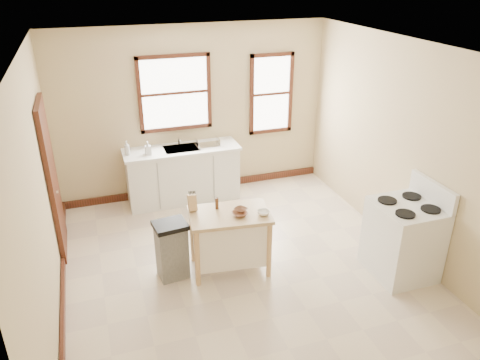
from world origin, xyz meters
name	(u,v)px	position (x,y,z in m)	size (l,w,h in m)	color
floor	(243,269)	(0.00, 0.00, 0.00)	(5.00, 5.00, 0.00)	beige
ceiling	(244,50)	(0.00, 0.00, 2.80)	(5.00, 5.00, 0.00)	white
wall_back	(194,112)	(0.00, 2.50, 1.40)	(4.50, 0.04, 2.80)	tan
wall_left	(39,200)	(-2.25, 0.00, 1.40)	(0.04, 5.00, 2.80)	tan
wall_right	(405,149)	(2.25, 0.00, 1.40)	(0.04, 5.00, 2.80)	tan
window_main	(175,93)	(-0.30, 2.48, 1.75)	(1.17, 0.06, 1.22)	#351B0E
window_side	(271,94)	(1.35, 2.48, 1.60)	(0.77, 0.06, 1.37)	#351B0E
door_left	(52,179)	(-2.21, 1.30, 1.05)	(0.06, 0.90, 2.10)	#351B0E
baseboard_back	(198,187)	(0.00, 2.47, 0.06)	(4.50, 0.04, 0.12)	#351B0E
baseboard_left	(63,301)	(-2.22, 0.00, 0.06)	(0.04, 5.00, 0.12)	#351B0E
sink_counter	(183,174)	(-0.30, 2.20, 0.46)	(1.86, 0.62, 0.92)	silver
faucet	(179,138)	(-0.30, 2.38, 1.03)	(0.03, 0.03, 0.22)	silver
soap_bottle_a	(127,148)	(-1.15, 2.18, 1.03)	(0.09, 0.09, 0.23)	#B2B2B2
soap_bottle_b	(148,148)	(-0.84, 2.11, 1.02)	(0.09, 0.10, 0.21)	#B2B2B2
dish_rack	(208,143)	(0.13, 2.18, 0.97)	(0.38, 0.28, 0.09)	silver
kitchen_island	(230,241)	(-0.15, 0.09, 0.41)	(1.00, 0.64, 0.82)	tan
knife_block	(192,203)	(-0.57, 0.31, 0.92)	(0.10, 0.10, 0.20)	tan
pepper_grinder	(217,203)	(-0.27, 0.25, 0.89)	(0.04, 0.04, 0.15)	#472813
bowl_a	(240,214)	(-0.05, -0.01, 0.84)	(0.19, 0.19, 0.05)	brown
bowl_b	(241,210)	(0.00, 0.09, 0.84)	(0.15, 0.15, 0.04)	brown
bowl_c	(264,213)	(0.24, -0.08, 0.84)	(0.15, 0.15, 0.05)	white
trash_bin	(172,250)	(-0.89, 0.16, 0.39)	(0.40, 0.33, 0.77)	gray
gas_stove	(404,230)	(1.88, -0.68, 0.62)	(0.77, 0.79, 1.24)	white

